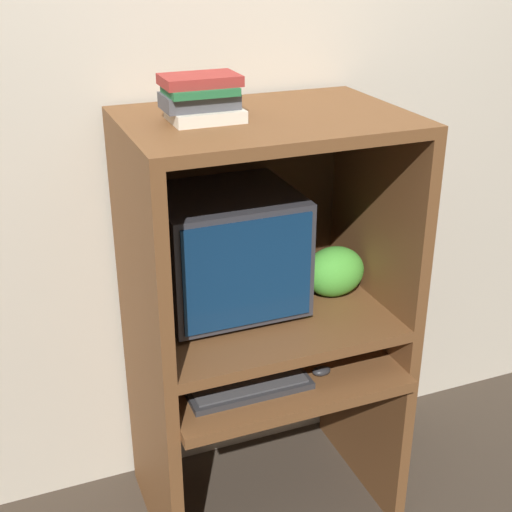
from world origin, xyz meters
The scene contains 9 objects.
wall_back centered at (0.00, 0.66, 1.30)m, with size 6.00×0.06×2.60m.
desk_base centered at (0.00, 0.26, 0.40)m, with size 0.85×0.64×0.65m.
desk_monitor_shelf centered at (0.00, 0.30, 0.77)m, with size 0.85×0.60×0.16m.
hutch_upper centered at (0.00, 0.33, 1.22)m, with size 0.85×0.60×0.65m.
crt_monitor centered at (-0.10, 0.37, 1.01)m, with size 0.44×0.40×0.40m.
keyboard centered at (-0.13, 0.11, 0.66)m, with size 0.39×0.14×0.03m.
mouse centered at (0.12, 0.10, 0.66)m, with size 0.06×0.04×0.03m.
snack_bag centered at (0.27, 0.32, 0.89)m, with size 0.21×0.16×0.17m.
book_stack centered at (-0.19, 0.31, 1.52)m, with size 0.22×0.15×0.13m.
Camera 1 is at (-0.79, -1.60, 1.95)m, focal length 50.00 mm.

